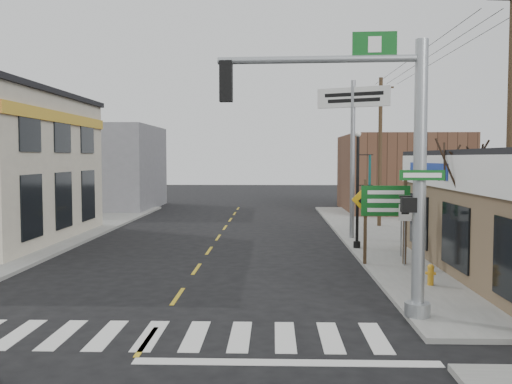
{
  "coord_description": "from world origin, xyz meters",
  "views": [
    {
      "loc": [
        2.73,
        -12.03,
        3.98
      ],
      "look_at": [
        2.14,
        7.33,
        2.8
      ],
      "focal_mm": 40.0,
      "sensor_mm": 36.0,
      "label": 1
    }
  ],
  "objects_px": {
    "fire_hydrant": "(431,274)",
    "utility_pole_near": "(511,135)",
    "bare_tree": "(462,150)",
    "dance_center_sign": "(353,121)",
    "utility_pole_far": "(380,150)",
    "lamp_post": "(359,180)",
    "guide_sign": "(385,210)",
    "traffic_signal_pole": "(386,149)"
  },
  "relations": [
    {
      "from": "dance_center_sign",
      "to": "bare_tree",
      "type": "height_order",
      "value": "dance_center_sign"
    },
    {
      "from": "bare_tree",
      "to": "dance_center_sign",
      "type": "bearing_deg",
      "value": 104.8
    },
    {
      "from": "utility_pole_near",
      "to": "utility_pole_far",
      "type": "height_order",
      "value": "utility_pole_near"
    },
    {
      "from": "lamp_post",
      "to": "guide_sign",
      "type": "bearing_deg",
      "value": -71.5
    },
    {
      "from": "dance_center_sign",
      "to": "utility_pole_far",
      "type": "xyz_separation_m",
      "value": [
        2.2,
        4.88,
        -1.32
      ]
    },
    {
      "from": "fire_hydrant",
      "to": "utility_pole_near",
      "type": "distance_m",
      "value": 4.65
    },
    {
      "from": "traffic_signal_pole",
      "to": "dance_center_sign",
      "type": "distance_m",
      "value": 13.61
    },
    {
      "from": "utility_pole_far",
      "to": "traffic_signal_pole",
      "type": "bearing_deg",
      "value": -103.2
    },
    {
      "from": "traffic_signal_pole",
      "to": "utility_pole_near",
      "type": "relative_size",
      "value": 0.78
    },
    {
      "from": "fire_hydrant",
      "to": "lamp_post",
      "type": "relative_size",
      "value": 0.13
    },
    {
      "from": "traffic_signal_pole",
      "to": "utility_pole_far",
      "type": "relative_size",
      "value": 0.83
    },
    {
      "from": "bare_tree",
      "to": "utility_pole_far",
      "type": "height_order",
      "value": "utility_pole_far"
    },
    {
      "from": "dance_center_sign",
      "to": "bare_tree",
      "type": "distance_m",
      "value": 9.14
    },
    {
      "from": "traffic_signal_pole",
      "to": "lamp_post",
      "type": "relative_size",
      "value": 1.38
    },
    {
      "from": "lamp_post",
      "to": "utility_pole_near",
      "type": "distance_m",
      "value": 8.86
    },
    {
      "from": "fire_hydrant",
      "to": "guide_sign",
      "type": "bearing_deg",
      "value": 101.98
    },
    {
      "from": "bare_tree",
      "to": "utility_pole_near",
      "type": "height_order",
      "value": "utility_pole_near"
    },
    {
      "from": "utility_pole_far",
      "to": "lamp_post",
      "type": "bearing_deg",
      "value": -109.55
    },
    {
      "from": "lamp_post",
      "to": "dance_center_sign",
      "type": "xyz_separation_m",
      "value": [
        0.14,
        3.05,
        2.68
      ]
    },
    {
      "from": "bare_tree",
      "to": "utility_pole_near",
      "type": "bearing_deg",
      "value": -79.39
    },
    {
      "from": "lamp_post",
      "to": "bare_tree",
      "type": "bearing_deg",
      "value": -54.49
    },
    {
      "from": "guide_sign",
      "to": "lamp_post",
      "type": "distance_m",
      "value": 3.8
    },
    {
      "from": "lamp_post",
      "to": "bare_tree",
      "type": "relative_size",
      "value": 0.96
    },
    {
      "from": "guide_sign",
      "to": "utility_pole_near",
      "type": "distance_m",
      "value": 5.77
    },
    {
      "from": "fire_hydrant",
      "to": "traffic_signal_pole",
      "type": "bearing_deg",
      "value": -121.26
    },
    {
      "from": "utility_pole_far",
      "to": "fire_hydrant",
      "type": "bearing_deg",
      "value": -97.74
    },
    {
      "from": "lamp_post",
      "to": "utility_pole_far",
      "type": "height_order",
      "value": "utility_pole_far"
    },
    {
      "from": "lamp_post",
      "to": "utility_pole_far",
      "type": "bearing_deg",
      "value": 85.76
    },
    {
      "from": "dance_center_sign",
      "to": "utility_pole_near",
      "type": "bearing_deg",
      "value": -51.15
    },
    {
      "from": "traffic_signal_pole",
      "to": "fire_hydrant",
      "type": "bearing_deg",
      "value": 61.74
    },
    {
      "from": "guide_sign",
      "to": "utility_pole_far",
      "type": "height_order",
      "value": "utility_pole_far"
    },
    {
      "from": "lamp_post",
      "to": "bare_tree",
      "type": "height_order",
      "value": "bare_tree"
    },
    {
      "from": "fire_hydrant",
      "to": "bare_tree",
      "type": "distance_m",
      "value": 4.19
    },
    {
      "from": "traffic_signal_pole",
      "to": "utility_pole_far",
      "type": "distance_m",
      "value": 18.66
    },
    {
      "from": "traffic_signal_pole",
      "to": "bare_tree",
      "type": "height_order",
      "value": "traffic_signal_pole"
    },
    {
      "from": "lamp_post",
      "to": "utility_pole_far",
      "type": "distance_m",
      "value": 8.38
    },
    {
      "from": "fire_hydrant",
      "to": "bare_tree",
      "type": "bearing_deg",
      "value": 46.36
    },
    {
      "from": "lamp_post",
      "to": "bare_tree",
      "type": "distance_m",
      "value": 6.29
    },
    {
      "from": "utility_pole_near",
      "to": "utility_pole_far",
      "type": "distance_m",
      "value": 16.16
    },
    {
      "from": "bare_tree",
      "to": "fire_hydrant",
      "type": "bearing_deg",
      "value": -133.64
    },
    {
      "from": "utility_pole_near",
      "to": "fire_hydrant",
      "type": "bearing_deg",
      "value": 140.97
    },
    {
      "from": "fire_hydrant",
      "to": "utility_pole_far",
      "type": "height_order",
      "value": "utility_pole_far"
    }
  ]
}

